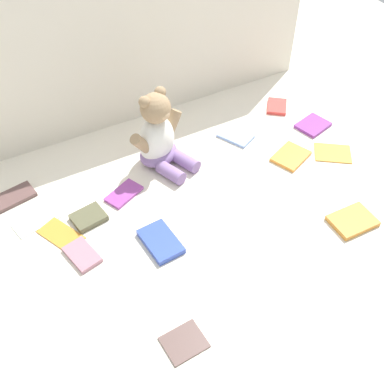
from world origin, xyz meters
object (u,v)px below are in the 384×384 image
object	(u,v)px
book_case_2	(353,221)
book_case_4	(82,255)
book_case_13	(89,217)
book_case_3	(236,136)
book_case_8	(124,194)
book_case_10	(14,197)
book_case_9	(333,153)
book_case_6	(313,125)
book_case_1	(291,156)
book_case_5	(161,242)
book_case_7	(61,234)
teddy_bear	(158,138)
book_case_0	(36,220)
book_case_11	(277,106)
book_case_12	(184,342)

from	to	relation	value
book_case_2	book_case_4	bearing A→B (deg)	71.99
book_case_13	book_case_3	bearing A→B (deg)	92.67
book_case_8	book_case_10	xyz separation A→B (m)	(-0.31, 0.15, 0.00)
book_case_9	book_case_6	bearing A→B (deg)	-156.77
book_case_1	book_case_2	size ratio (longest dim) A/B	0.94
book_case_5	book_case_7	size ratio (longest dim) A/B	1.01
teddy_bear	book_case_1	world-z (taller)	teddy_bear
book_case_10	book_case_3	bearing A→B (deg)	73.99
book_case_0	book_case_3	bearing A→B (deg)	-98.52
teddy_bear	book_case_11	distance (m)	0.55
book_case_2	book_case_11	distance (m)	0.61
book_case_0	book_case_10	distance (m)	0.13
book_case_0	book_case_11	xyz separation A→B (m)	(0.99, 0.13, 0.00)
book_case_2	book_case_10	distance (m)	1.06
book_case_1	book_case_7	xyz separation A→B (m)	(-0.81, 0.04, -0.00)
teddy_bear	book_case_10	size ratio (longest dim) A/B	2.12
book_case_0	book_case_4	bearing A→B (deg)	-170.35
book_case_5	book_case_6	size ratio (longest dim) A/B	1.21
book_case_7	book_case_13	bearing A→B (deg)	-13.56
book_case_10	book_case_12	size ratio (longest dim) A/B	1.27
book_case_9	book_case_12	distance (m)	0.88
book_case_6	book_case_4	bearing A→B (deg)	84.81
book_case_1	book_case_13	xyz separation A→B (m)	(-0.71, 0.06, 0.00)
book_case_5	book_case_11	bearing A→B (deg)	-154.96
book_case_1	book_case_2	xyz separation A→B (m)	(-0.01, -0.33, 0.00)
teddy_bear	book_case_13	bearing A→B (deg)	-176.51
book_case_0	book_case_1	world-z (taller)	book_case_1
book_case_0	book_case_12	world-z (taller)	book_case_12
teddy_bear	book_case_5	xyz separation A→B (m)	(-0.16, -0.33, -0.09)
book_case_2	book_case_4	distance (m)	0.81
book_case_6	book_case_7	bearing A→B (deg)	78.58
book_case_5	book_case_6	world-z (taller)	book_case_5
book_case_4	book_case_5	world-z (taller)	book_case_5
book_case_7	book_case_9	world-z (taller)	same
teddy_bear	book_case_3	distance (m)	0.31
book_case_8	book_case_11	bearing A→B (deg)	77.78
book_case_2	book_case_10	bearing A→B (deg)	57.49
book_case_7	book_case_9	distance (m)	0.96
book_case_6	book_case_8	xyz separation A→B (m)	(-0.76, 0.01, -0.00)
book_case_6	book_case_11	distance (m)	0.17
book_case_6	book_case_8	distance (m)	0.76
book_case_2	book_case_9	distance (m)	0.32
book_case_7	book_case_13	distance (m)	0.10
book_case_8	book_case_13	size ratio (longest dim) A/B	1.22
book_case_1	book_case_11	size ratio (longest dim) A/B	1.27
book_case_4	book_case_12	distance (m)	0.40
book_case_0	book_case_6	size ratio (longest dim) A/B	1.22
book_case_9	book_case_8	bearing A→B (deg)	-66.91
teddy_bear	book_case_11	bearing A→B (deg)	-14.41
teddy_bear	book_case_0	xyz separation A→B (m)	(-0.45, -0.07, -0.10)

